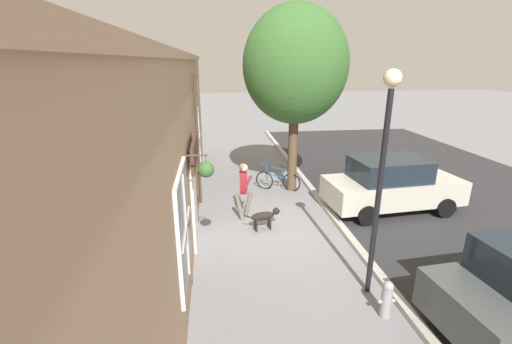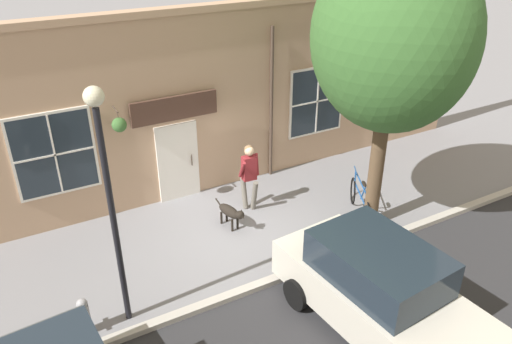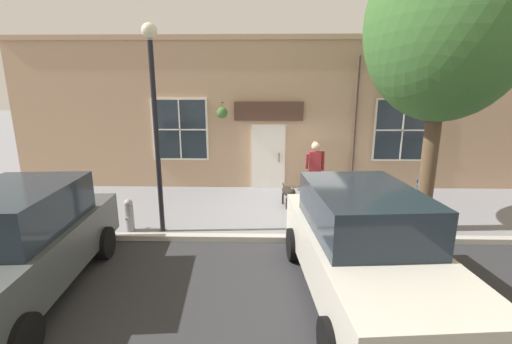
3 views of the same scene
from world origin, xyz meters
TOP-DOWN VIEW (x-y plane):
  - ground_plane at (0.00, 0.00)m, footprint 90.00×90.00m
  - curb_and_road at (5.85, 0.00)m, footprint 10.10×28.00m
  - storefront_facade at (-2.34, -0.01)m, footprint 0.95×18.00m
  - pedestrian_walking at (-0.76, 0.76)m, footprint 0.59×0.57m
  - dog_on_leash at (-0.23, -0.03)m, footprint 1.11×0.41m
  - street_tree_by_curb at (1.24, 2.98)m, footprint 3.62×3.26m
  - leaning_bicycle at (0.74, 3.10)m, footprint 1.59×0.79m
  - parked_car_mid_block at (4.02, 0.83)m, footprint 4.43×2.20m
  - street_lamp at (1.53, -3.07)m, footprint 0.32×0.32m
  - fire_hydrant at (1.53, -3.84)m, footprint 0.34×0.20m

SIDE VIEW (x-z plane):
  - ground_plane at x=0.00m, z-range 0.00..0.00m
  - curb_and_road at x=5.85m, z-range -0.04..0.08m
  - leaning_bicycle at x=0.74m, z-range -0.12..0.88m
  - fire_hydrant at x=1.53m, z-range 0.01..0.78m
  - dog_on_leash at x=-0.23m, z-range 0.10..0.75m
  - parked_car_mid_block at x=4.02m, z-range 0.00..1.75m
  - pedestrian_walking at x=-0.76m, z-range 0.19..1.98m
  - storefront_facade at x=-2.34m, z-range 0.00..4.86m
  - street_lamp at x=1.53m, z-range 0.72..5.27m
  - street_tree_by_curb at x=1.24m, z-range 1.17..7.68m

